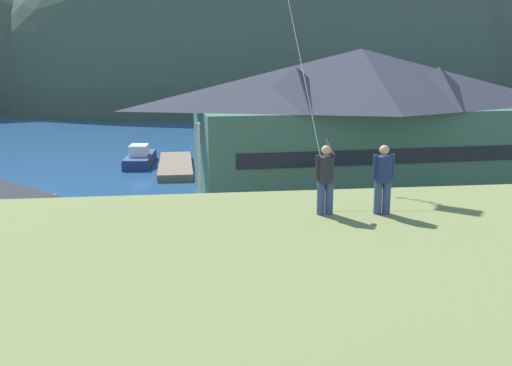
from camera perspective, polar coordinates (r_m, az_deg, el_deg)
name	(u,v)px	position (r m, az deg, el deg)	size (l,w,h in m)	color
ground_plane	(255,314)	(25.79, -0.09, -12.62)	(600.00, 600.00, 0.00)	#66604C
parking_lot_pad	(242,271)	(30.35, -1.33, -8.62)	(40.00, 20.00, 0.10)	gray
bay_water	(200,135)	(83.98, -5.45, 4.65)	(360.00, 84.00, 0.03)	navy
far_hill_east_peak	(272,106)	(136.62, 1.58, 7.54)	(131.24, 67.48, 87.46)	#42513D
far_hill_center_saddle	(494,102)	(159.41, 22.24, 7.30)	(80.35, 65.29, 84.15)	#42513D
harbor_lodge	(359,118)	(47.30, 10.06, 6.24)	(27.54, 12.88, 11.51)	#38604C
wharf_dock	(175,166)	(58.52, -7.87, 1.69)	(3.20, 13.15, 0.70)	#70604C
moored_boat_wharfside	(140,158)	(61.39, -11.26, 2.41)	(3.11, 8.03, 2.16)	navy
parked_car_mid_row_center	(368,274)	(27.66, 10.87, -8.70)	(4.30, 2.25, 1.82)	#9EA3A8
parked_car_front_row_silver	(32,309)	(25.26, -21.06, -11.39)	(4.33, 2.31, 1.82)	navy
parked_car_front_row_red	(266,238)	(32.35, 1.02, -5.40)	(4.28, 2.21, 1.82)	red
parked_car_mid_row_near	(485,227)	(36.91, 21.44, -4.04)	(4.26, 2.16, 1.82)	#236633
parked_car_corner_spot	(173,294)	(25.25, -8.06, -10.66)	(4.29, 2.23, 1.82)	red
parked_car_mid_row_far	(178,244)	(31.57, -7.60, -5.95)	(4.29, 2.23, 1.82)	slate
parked_car_back_row_left	(406,239)	(33.29, 14.40, -5.28)	(4.31, 2.28, 1.82)	#236633
parking_light_pole	(199,174)	(34.45, -5.56, 0.91)	(0.24, 0.78, 7.00)	#ADADB2
person_kite_flyer	(325,177)	(14.54, 6.79, 0.59)	(0.52, 0.68, 1.86)	#384770
person_companion	(383,177)	(14.82, 12.30, 0.55)	(0.55, 0.40, 1.74)	#384770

